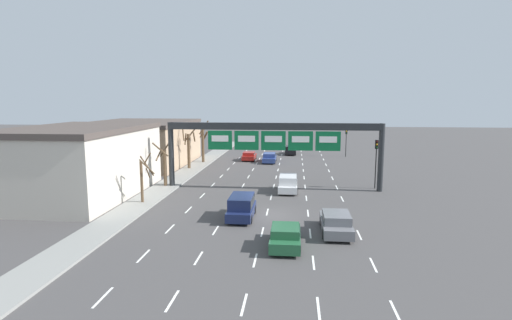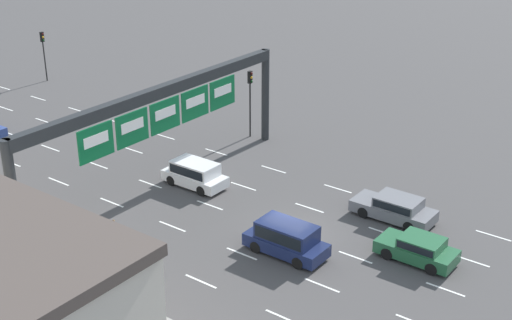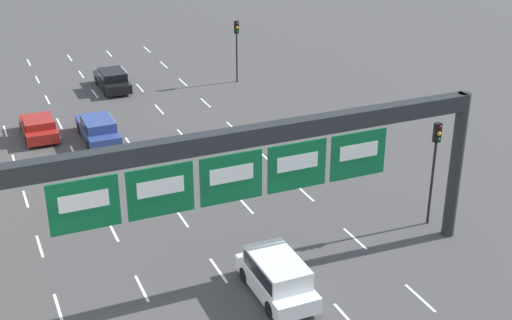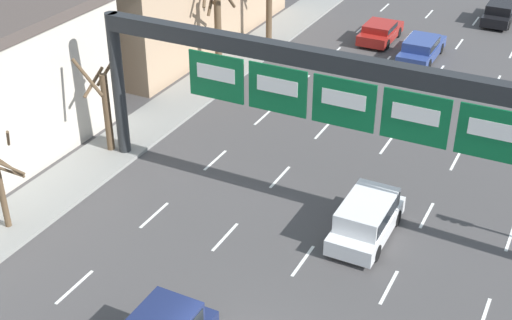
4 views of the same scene
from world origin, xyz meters
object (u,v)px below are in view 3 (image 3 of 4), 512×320
(car_blue, at_px, (98,128))
(sign_gantry, at_px, (228,166))
(car_red, at_px, (39,126))
(traffic_light_near_gantry, at_px, (435,154))
(traffic_light_mid_block, at_px, (237,39))
(suv_white, at_px, (277,274))
(car_black, at_px, (112,79))

(car_blue, bearing_deg, sign_gantry, -85.03)
(car_red, distance_m, traffic_light_near_gantry, 23.99)
(traffic_light_mid_block, bearing_deg, suv_white, -108.76)
(car_red, height_order, traffic_light_mid_block, traffic_light_mid_block)
(sign_gantry, distance_m, suv_white, 4.88)
(traffic_light_near_gantry, bearing_deg, traffic_light_mid_block, 90.25)
(suv_white, bearing_deg, car_black, 90.18)
(car_black, bearing_deg, suv_white, -89.82)
(car_black, bearing_deg, sign_gantry, -93.08)
(suv_white, bearing_deg, traffic_light_near_gantry, 14.94)
(car_red, distance_m, car_black, 9.56)
(suv_white, xyz_separation_m, car_red, (-6.29, 20.69, -0.23))
(traffic_light_mid_block, bearing_deg, sign_gantry, -112.62)
(car_blue, height_order, car_red, car_blue)
(suv_white, relative_size, car_red, 1.02)
(sign_gantry, xyz_separation_m, car_blue, (-1.54, 17.67, -4.65))
(car_blue, distance_m, traffic_light_near_gantry, 20.54)
(car_red, bearing_deg, traffic_light_near_gantry, -50.24)
(suv_white, distance_m, car_black, 27.97)
(car_blue, height_order, traffic_light_mid_block, traffic_light_mid_block)
(suv_white, height_order, car_black, suv_white)
(car_red, relative_size, traffic_light_near_gantry, 0.82)
(suv_white, height_order, car_red, suv_white)
(car_red, relative_size, traffic_light_mid_block, 0.90)
(car_blue, relative_size, car_red, 1.16)
(sign_gantry, height_order, suv_white, sign_gantry)
(car_red, bearing_deg, traffic_light_mid_block, 19.47)
(sign_gantry, xyz_separation_m, traffic_light_near_gantry, (10.48, 1.25, -1.82))
(car_red, height_order, traffic_light_near_gantry, traffic_light_near_gantry)
(car_blue, height_order, traffic_light_near_gantry, traffic_light_near_gantry)
(sign_gantry, bearing_deg, traffic_light_mid_block, 67.38)
(car_black, xyz_separation_m, traffic_light_near_gantry, (9.03, -25.58, 2.82))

